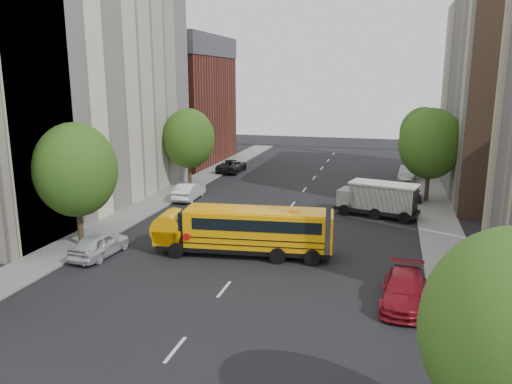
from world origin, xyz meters
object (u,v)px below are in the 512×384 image
at_px(school_bus, 242,229).
at_px(parked_car_0, 100,244).
at_px(safari_truck, 378,199).
at_px(parked_car_5, 407,174).
at_px(street_tree_1, 76,170).
at_px(street_tree_4, 430,144).
at_px(parked_car_2, 232,166).
at_px(street_tree_5, 423,133).
at_px(parked_car_1, 189,191).
at_px(street_tree_2, 189,138).
at_px(parked_car_3, 404,290).
at_px(parked_car_4, 409,192).

distance_m(school_bus, parked_car_0, 8.65).
height_order(safari_truck, parked_car_5, safari_truck).
bearing_deg(street_tree_1, parked_car_5, 52.59).
bearing_deg(street_tree_4, street_tree_1, -140.71).
distance_m(safari_truck, parked_car_2, 22.27).
xyz_separation_m(street_tree_5, parked_car_5, (-1.40, -3.07, -3.97)).
relative_size(street_tree_1, parked_car_0, 1.80).
height_order(school_bus, parked_car_1, school_bus).
bearing_deg(school_bus, street_tree_2, 115.23).
xyz_separation_m(school_bus, parked_car_1, (-8.61, 12.25, -0.89)).
relative_size(street_tree_5, school_bus, 0.71).
distance_m(street_tree_5, parked_car_2, 21.20).
height_order(school_bus, parked_car_2, school_bus).
bearing_deg(parked_car_0, street_tree_1, -28.73).
distance_m(street_tree_1, parked_car_2, 27.31).
height_order(street_tree_1, school_bus, street_tree_1).
height_order(parked_car_2, parked_car_3, parked_car_3).
height_order(street_tree_2, parked_car_4, street_tree_2).
distance_m(parked_car_0, parked_car_1, 14.82).
relative_size(street_tree_4, parked_car_2, 1.56).
distance_m(safari_truck, parked_car_1, 16.30).
xyz_separation_m(street_tree_2, street_tree_5, (22.00, 12.00, -0.12)).
xyz_separation_m(school_bus, parked_car_5, (10.19, 25.73, -0.90)).
bearing_deg(street_tree_5, parked_car_1, -140.69).
distance_m(street_tree_4, parked_car_1, 21.15).
height_order(street_tree_4, parked_car_5, street_tree_4).
distance_m(street_tree_1, street_tree_2, 18.00).
relative_size(street_tree_2, parked_car_4, 1.82).
bearing_deg(parked_car_5, street_tree_1, -121.42).
bearing_deg(parked_car_4, safari_truck, -117.31).
relative_size(parked_car_0, parked_car_5, 0.98).
bearing_deg(street_tree_4, street_tree_5, 90.00).
height_order(street_tree_2, street_tree_4, street_tree_4).
distance_m(parked_car_1, parked_car_2, 13.49).
xyz_separation_m(parked_car_0, parked_car_3, (17.60, -2.00, -0.02)).
distance_m(street_tree_1, parked_car_1, 14.21).
bearing_deg(school_bus, parked_car_3, -32.47).
xyz_separation_m(street_tree_2, school_bus, (10.41, -16.79, -3.19)).
xyz_separation_m(street_tree_1, school_bus, (10.41, 1.21, -3.31)).
bearing_deg(street_tree_1, street_tree_2, 90.00).
bearing_deg(safari_truck, parked_car_5, 94.29).
xyz_separation_m(street_tree_4, parked_car_2, (-20.60, 8.94, -4.36)).
bearing_deg(parked_car_2, street_tree_5, -170.99).
xyz_separation_m(street_tree_2, parked_car_3, (19.80, -21.35, -4.10)).
bearing_deg(street_tree_4, street_tree_2, 180.00).
distance_m(street_tree_2, street_tree_4, 22.00).
height_order(school_bus, safari_truck, school_bus).
relative_size(street_tree_2, street_tree_5, 1.03).
bearing_deg(parked_car_0, parked_car_4, -130.00).
relative_size(safari_truck, parked_car_5, 1.48).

